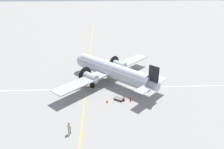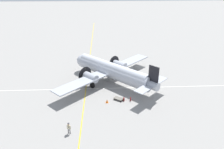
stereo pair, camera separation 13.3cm
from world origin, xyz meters
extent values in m
plane|color=gray|center=(0.00, 0.00, 0.00)|extent=(300.00, 300.00, 0.00)
cube|color=gold|center=(0.00, 5.02, 0.00)|extent=(120.00, 0.16, 0.01)
cube|color=silver|center=(-2.31, 0.00, 0.00)|extent=(0.16, 120.00, 0.01)
cylinder|color=#ADB2BC|center=(0.00, 0.00, 2.46)|extent=(14.11, 14.04, 2.72)
cylinder|color=silver|center=(0.00, 0.00, 3.21)|extent=(12.94, 12.87, 1.91)
sphere|color=#ADB2BC|center=(6.10, 6.05, 2.46)|extent=(2.59, 2.59, 2.59)
cylinder|color=#ADB2BC|center=(-6.10, -6.05, 2.60)|extent=(3.43, 3.42, 1.50)
cube|color=black|center=(-6.54, -6.49, 4.51)|extent=(1.44, 1.43, 3.13)
cube|color=#ADB2BC|center=(-6.39, -6.35, 2.73)|extent=(6.68, 6.71, 0.10)
cube|color=#ADB2BC|center=(0.89, 0.89, 2.12)|extent=(19.10, 19.21, 0.20)
cylinder|color=#ADB2BC|center=(-1.82, 4.03, 2.14)|extent=(3.14, 3.13, 1.50)
cylinder|color=black|center=(-0.67, 5.17, 2.14)|extent=(2.25, 2.26, 3.15)
sphere|color=black|center=(-0.57, 5.27, 2.14)|extent=(0.52, 0.52, 0.52)
cylinder|color=#ADB2BC|center=(4.02, -1.85, 2.14)|extent=(3.14, 3.13, 1.50)
cylinder|color=black|center=(5.16, -0.71, 2.14)|extent=(2.25, 2.26, 3.15)
sphere|color=black|center=(5.27, -0.61, 2.14)|extent=(0.52, 0.52, 0.52)
cylinder|color=#4C4C51|center=(-2.03, 3.83, 1.05)|extent=(0.18, 0.18, 0.99)
cylinder|color=black|center=(-2.03, 3.83, 0.55)|extent=(0.99, 0.99, 1.10)
cylinder|color=#4C4C51|center=(3.81, -2.05, 1.05)|extent=(0.18, 0.18, 0.99)
cylinder|color=black|center=(3.81, -2.05, 0.55)|extent=(0.99, 0.99, 1.10)
cylinder|color=#4C4C51|center=(4.76, 4.72, 0.79)|extent=(0.14, 0.14, 0.89)
cylinder|color=black|center=(4.76, 4.72, 0.35)|extent=(0.62, 0.62, 0.70)
cylinder|color=#2D2D33|center=(-14.97, 6.39, 0.40)|extent=(0.12, 0.12, 0.79)
cylinder|color=#2D2D33|center=(-14.90, 6.61, 0.40)|extent=(0.12, 0.12, 0.79)
cube|color=beige|center=(-14.93, 6.50, 1.09)|extent=(0.29, 0.42, 0.59)
sphere|color=tan|center=(-14.93, 6.50, 1.52)|extent=(0.26, 0.26, 0.26)
cylinder|color=beige|center=(-15.00, 6.27, 1.06)|extent=(0.09, 0.09, 0.56)
cylinder|color=beige|center=(-14.86, 6.72, 1.06)|extent=(0.09, 0.09, 0.56)
cube|color=black|center=(-15.02, 6.52, 1.16)|extent=(0.02, 0.05, 0.38)
cylinder|color=#2D2D33|center=(-14.93, 6.50, 1.63)|extent=(0.35, 0.35, 0.07)
cube|color=maroon|center=(-6.88, -1.68, 0.28)|extent=(0.43, 0.18, 0.55)
cube|color=#551515|center=(-6.88, -1.68, 0.58)|extent=(0.15, 0.13, 0.02)
cube|color=maroon|center=(-6.93, -2.80, 0.29)|extent=(0.45, 0.15, 0.59)
cube|color=#551515|center=(-6.93, -2.80, 0.62)|extent=(0.16, 0.11, 0.02)
cube|color=#6B665B|center=(-6.58, -0.80, 0.30)|extent=(1.69, 1.86, 0.04)
cube|color=#6B665B|center=(-7.03, -1.44, 0.54)|extent=(0.78, 0.56, 0.04)
cylinder|color=#6B665B|center=(-7.38, -1.20, 0.43)|extent=(0.04, 0.04, 0.22)
cylinder|color=#6B665B|center=(-6.67, -1.69, 0.43)|extent=(0.04, 0.04, 0.22)
cylinder|color=black|center=(-6.53, -0.08, 0.14)|extent=(0.21, 0.26, 0.28)
cylinder|color=black|center=(-5.92, -0.51, 0.14)|extent=(0.21, 0.26, 0.28)
cylinder|color=black|center=(-7.24, -1.10, 0.14)|extent=(0.21, 0.26, 0.28)
cylinder|color=black|center=(-6.63, -1.52, 0.14)|extent=(0.21, 0.26, 0.28)
cube|color=orange|center=(-7.36, 1.20, 0.01)|extent=(0.46, 0.46, 0.03)
cone|color=orange|center=(-7.36, 1.20, 0.30)|extent=(0.39, 0.39, 0.61)
camera|label=1|loc=(-38.57, 2.06, 19.42)|focal=35.00mm
camera|label=2|loc=(-38.58, 1.92, 19.42)|focal=35.00mm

